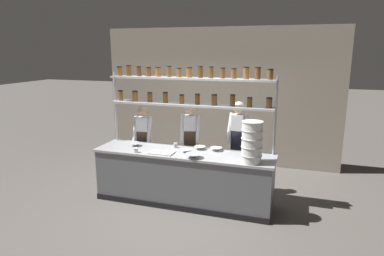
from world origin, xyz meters
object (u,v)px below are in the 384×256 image
object	(u,v)px
chef_center	(190,140)
prep_bowl_near_left	(216,149)
serving_cup_front	(175,145)
serving_cup_by_board	(136,150)
chef_right	(238,140)
prep_bowl_far_left	(193,156)
prep_bowl_near_right	(187,151)
prep_bowl_center_front	(200,148)
container_stack	(252,142)
chef_left	(144,140)
prep_bowl_center_back	(136,145)
cutting_board	(162,153)
spice_shelf_unit	(190,92)

from	to	relation	value
chef_center	prep_bowl_near_left	world-z (taller)	chef_center
serving_cup_front	serving_cup_by_board	size ratio (longest dim) A/B	1.05
chef_center	chef_right	world-z (taller)	chef_right
chef_center	prep_bowl_far_left	size ratio (longest dim) A/B	6.34
prep_bowl_near_right	serving_cup_front	bearing A→B (deg)	143.45
serving_cup_front	chef_center	bearing A→B (deg)	72.42
chef_right	prep_bowl_near_right	distance (m)	1.05
serving_cup_front	serving_cup_by_board	bearing A→B (deg)	-136.72
prep_bowl_center_front	serving_cup_by_board	size ratio (longest dim) A/B	2.46
chef_right	container_stack	size ratio (longest dim) A/B	2.64
serving_cup_by_board	chef_left	bearing A→B (deg)	107.90
chef_center	prep_bowl_center_front	bearing A→B (deg)	-65.61
serving_cup_by_board	prep_bowl_near_left	bearing A→B (deg)	22.93
chef_center	prep_bowl_center_back	xyz separation A→B (m)	(-0.85, -0.56, -0.01)
prep_bowl_far_left	serving_cup_front	world-z (taller)	serving_cup_front
chef_right	serving_cup_front	world-z (taller)	chef_right
cutting_board	prep_bowl_center_back	size ratio (longest dim) A/B	2.12
spice_shelf_unit	prep_bowl_center_back	xyz separation A→B (m)	(-0.94, -0.27, -0.95)
chef_center	prep_bowl_center_back	size ratio (longest dim) A/B	8.79
cutting_board	serving_cup_front	xyz separation A→B (m)	(0.09, 0.40, 0.03)
cutting_board	prep_bowl_center_front	xyz separation A→B (m)	(0.54, 0.43, 0.01)
cutting_board	serving_cup_by_board	distance (m)	0.45
prep_bowl_center_front	serving_cup_by_board	xyz separation A→B (m)	(-0.97, -0.52, 0.01)
prep_bowl_near_left	prep_bowl_center_front	size ratio (longest dim) A/B	1.05
chef_left	container_stack	xyz separation A→B (m)	(2.21, -0.77, 0.35)
chef_center	prep_bowl_far_left	distance (m)	0.96
container_stack	prep_bowl_far_left	xyz separation A→B (m)	(-0.92, -0.06, -0.29)
spice_shelf_unit	prep_bowl_near_left	distance (m)	1.08
spice_shelf_unit	serving_cup_by_board	bearing A→B (deg)	-140.12
chef_center	prep_bowl_near_left	bearing A→B (deg)	-46.65
chef_right	cutting_board	distance (m)	1.46
prep_bowl_center_back	chef_left	bearing A→B (deg)	99.71
prep_bowl_near_right	serving_cup_front	size ratio (longest dim) A/B	2.19
container_stack	serving_cup_front	size ratio (longest dim) A/B	7.68
chef_left	prep_bowl_center_front	bearing A→B (deg)	-20.23
chef_left	cutting_board	world-z (taller)	chef_left
prep_bowl_center_front	prep_bowl_center_back	world-z (taller)	prep_bowl_center_front
prep_bowl_near_left	spice_shelf_unit	bearing A→B (deg)	169.45
chef_center	prep_bowl_near_right	distance (m)	0.65
prep_bowl_center_front	serving_cup_front	bearing A→B (deg)	-176.50
chef_left	container_stack	size ratio (longest dim) A/B	2.41
prep_bowl_far_left	prep_bowl_center_front	bearing A→B (deg)	94.78
prep_bowl_center_front	prep_bowl_far_left	bearing A→B (deg)	-85.22
chef_left	serving_cup_by_board	size ratio (longest dim) A/B	19.35
spice_shelf_unit	prep_bowl_center_front	world-z (taller)	spice_shelf_unit
container_stack	prep_bowl_near_right	size ratio (longest dim) A/B	3.50
prep_bowl_near_left	prep_bowl_far_left	distance (m)	0.56
container_stack	prep_bowl_near_right	bearing A→B (deg)	169.80
serving_cup_front	chef_right	bearing A→B (deg)	28.37
cutting_board	prep_bowl_near_left	distance (m)	0.94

